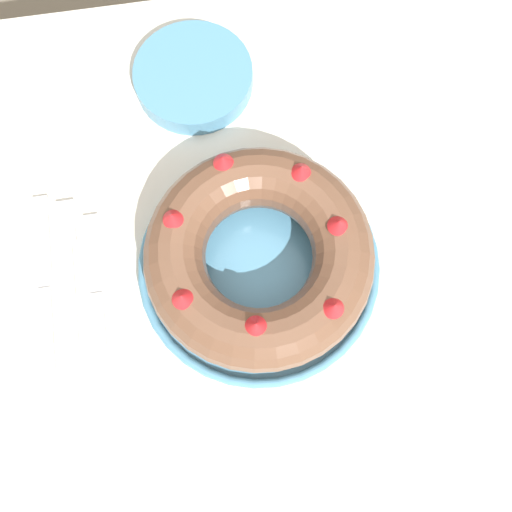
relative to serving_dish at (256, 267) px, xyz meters
name	(u,v)px	position (x,y,z in m)	size (l,w,h in m)	color
ground_plane	(259,353)	(0.00, -0.02, -0.74)	(8.00, 8.00, 0.00)	gray
dining_table	(261,297)	(0.00, -0.02, -0.09)	(1.54, 0.94, 0.73)	silver
serving_dish	(256,267)	(0.00, 0.00, 0.00)	(0.32, 0.32, 0.02)	#518EB2
bundt_cake	(256,256)	(0.00, 0.00, 0.05)	(0.29, 0.29, 0.09)	brown
fork	(69,264)	(-0.25, 0.04, -0.01)	(0.02, 0.21, 0.01)	white
serving_knife	(45,291)	(-0.28, 0.01, -0.01)	(0.02, 0.24, 0.01)	white
cake_knife	(97,296)	(-0.21, -0.01, -0.01)	(0.02, 0.20, 0.01)	white
side_bowl	(194,77)	(-0.05, 0.29, 0.00)	(0.17, 0.17, 0.03)	#518EB2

